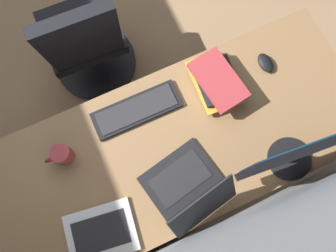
# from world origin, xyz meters

# --- Properties ---
(desk) EXTENTS (1.84, 0.74, 0.73)m
(desk) POSITION_xyz_m (-0.18, 1.61, 0.66)
(desk) COLOR #936D47
(desk) RESTS_ON ground
(drawer_pedestal) EXTENTS (0.40, 0.51, 0.69)m
(drawer_pedestal) POSITION_xyz_m (0.03, 1.64, 0.35)
(drawer_pedestal) COLOR #936D47
(drawer_pedestal) RESTS_ON ground
(monitor_primary) EXTENTS (0.57, 0.20, 0.46)m
(monitor_primary) POSITION_xyz_m (-0.64, 1.88, 1.00)
(monitor_primary) COLOR black
(monitor_primary) RESTS_ON desk
(laptop_leftmost) EXTENTS (0.33, 0.33, 0.23)m
(laptop_leftmost) POSITION_xyz_m (0.26, 1.88, 0.78)
(laptop_leftmost) COLOR white
(laptop_leftmost) RESTS_ON desk
(laptop_left) EXTENTS (0.37, 0.37, 0.22)m
(laptop_left) POSITION_xyz_m (-0.16, 1.82, 0.78)
(laptop_left) COLOR black
(laptop_left) RESTS_ON desk
(keyboard_main) EXTENTS (0.42, 0.14, 0.02)m
(keyboard_main) POSITION_xyz_m (-0.10, 1.38, 0.74)
(keyboard_main) COLOR black
(keyboard_main) RESTS_ON desk
(mouse_main) EXTENTS (0.06, 0.10, 0.03)m
(mouse_main) POSITION_xyz_m (-0.76, 1.43, 0.75)
(mouse_main) COLOR black
(mouse_main) RESTS_ON desk
(book_stack_near) EXTENTS (0.21, 0.31, 0.09)m
(book_stack_near) POSITION_xyz_m (-0.50, 1.42, 0.78)
(book_stack_near) COLOR beige
(book_stack_near) RESTS_ON desk
(coffee_mug) EXTENTS (0.12, 0.08, 0.10)m
(coffee_mug) POSITION_xyz_m (0.28, 1.44, 0.78)
(coffee_mug) COLOR #A53338
(coffee_mug) RESTS_ON desk
(office_chair) EXTENTS (0.56, 0.56, 0.97)m
(office_chair) POSITION_xyz_m (-0.00, 0.80, 0.46)
(office_chair) COLOR black
(office_chair) RESTS_ON ground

